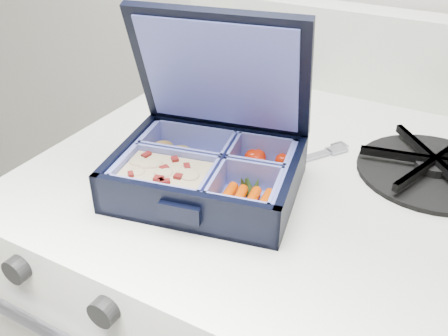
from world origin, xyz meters
The scene contains 4 objects.
bento_box centered at (-0.54, 1.54, 0.98)m, with size 0.23×0.18×0.05m, color black, non-canonical shape.
burner_grate centered at (-0.29, 1.72, 0.97)m, with size 0.20×0.20×0.03m, color black.
burner_grate_rear centered at (-0.63, 1.80, 0.97)m, with size 0.19×0.19×0.02m, color black.
fork centered at (-0.47, 1.65, 0.96)m, with size 0.02×0.17×0.01m, color #9696A9, non-canonical shape.
Camera 1 is at (-0.26, 1.08, 1.32)m, focal length 40.00 mm.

